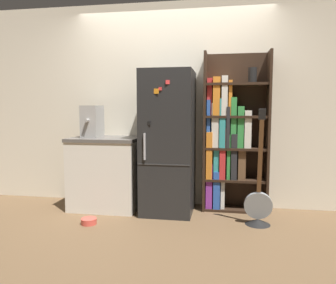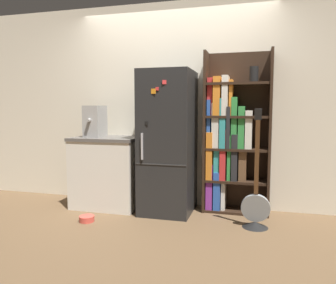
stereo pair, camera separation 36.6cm
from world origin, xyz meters
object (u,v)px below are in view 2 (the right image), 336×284
refrigerator (168,142)px  pet_bowl (87,218)px  bookshelf (230,139)px  espresso_machine (95,121)px  guitar (255,211)px

refrigerator → pet_bowl: 1.28m
bookshelf → pet_bowl: bearing=-151.7°
refrigerator → bookshelf: bookshelf is taller
bookshelf → espresso_machine: bearing=-173.1°
bookshelf → espresso_machine: 1.70m
refrigerator → bookshelf: size_ratio=0.88×
bookshelf → refrigerator: bearing=-164.4°
refrigerator → bookshelf: bearing=15.6°
espresso_machine → pet_bowl: espresso_machine is taller
guitar → pet_bowl: 1.84m
espresso_machine → guitar: 2.22m
refrigerator → bookshelf: (0.72, 0.20, 0.04)m
bookshelf → guitar: 0.93m
guitar → refrigerator: bearing=163.1°
espresso_machine → pet_bowl: size_ratio=2.31×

